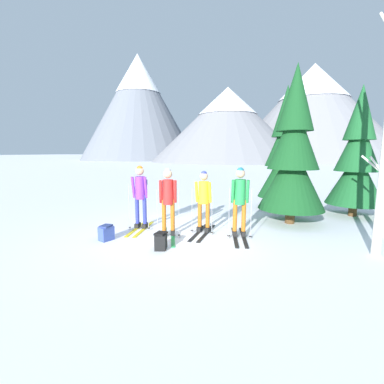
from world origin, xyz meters
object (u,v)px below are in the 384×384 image
skier_in_yellow (204,198)px  pine_tree_far (285,153)px  skier_in_red (168,198)px  skier_in_green (240,198)px  pine_tree_mid (293,153)px  pine_tree_near (357,158)px  backpack_on_snow_beside (161,241)px  skier_in_purple (141,193)px  backpack_on_snow_front (106,233)px

skier_in_yellow → pine_tree_far: size_ratio=0.36×
skier_in_red → skier_in_green: (1.74, 0.54, 0.02)m
skier_in_red → pine_tree_mid: 3.95m
skier_in_green → pine_tree_far: size_ratio=0.39×
pine_tree_near → skier_in_red: bearing=-141.1°
skier_in_red → skier_in_green: skier_in_green is taller
pine_tree_near → backpack_on_snow_beside: (-4.74, -5.01, -1.77)m
pine_tree_near → backpack_on_snow_beside: pine_tree_near is taller
skier_in_yellow → backpack_on_snow_beside: bearing=-108.1°
skier_in_purple → backpack_on_snow_front: 1.51m
pine_tree_near → pine_tree_far: pine_tree_far is taller
skier_in_red → skier_in_yellow: size_ratio=1.06×
skier_in_yellow → pine_tree_near: pine_tree_near is taller
skier_in_red → pine_tree_near: (4.99, 4.03, 0.97)m
skier_in_red → skier_in_green: size_ratio=0.99×
pine_tree_far → backpack_on_snow_beside: size_ratio=12.02×
skier_in_red → backpack_on_snow_front: size_ratio=4.61×
pine_tree_near → pine_tree_mid: pine_tree_mid is taller
skier_in_purple → backpack_on_snow_beside: 2.01m
pine_tree_near → pine_tree_far: size_ratio=0.94×
skier_in_purple → skier_in_yellow: skier_in_purple is taller
pine_tree_mid → skier_in_red: bearing=-141.9°
pine_tree_mid → pine_tree_far: (-0.26, 2.29, -0.03)m
skier_in_green → backpack_on_snow_front: size_ratio=4.66×
skier_in_red → pine_tree_mid: (2.98, 2.34, 1.14)m
backpack_on_snow_beside → pine_tree_near: bearing=46.6°
pine_tree_near → pine_tree_mid: (-2.01, -1.70, 0.16)m
backpack_on_snow_beside → backpack_on_snow_front: bearing=176.1°
skier_in_green → pine_tree_far: 4.34m
skier_in_red → pine_tree_near: size_ratio=0.41×
skier_in_purple → skier_in_yellow: (1.78, 0.24, -0.08)m
skier_in_purple → skier_in_green: skier_in_purple is taller
skier_in_yellow → backpack_on_snow_beside: 1.82m
skier_in_yellow → pine_tree_mid: (2.21, 1.73, 1.20)m
skier_in_purple → skier_in_green: size_ratio=1.00×
backpack_on_snow_front → backpack_on_snow_beside: same height
skier_in_purple → pine_tree_near: (6.00, 3.67, 0.95)m
backpack_on_snow_front → skier_in_red: bearing=34.3°
skier_in_purple → skier_in_green: 2.75m
skier_in_purple → skier_in_yellow: 1.80m
skier_in_yellow → skier_in_green: 0.97m
skier_in_green → skier_in_red: bearing=-162.7°
pine_tree_near → backpack_on_snow_beside: bearing=-133.4°
backpack_on_snow_beside → skier_in_yellow: bearing=71.9°
skier_in_yellow → backpack_on_snow_front: 2.63m
pine_tree_mid → backpack_on_snow_beside: (-2.72, -3.31, -1.94)m
pine_tree_near → skier_in_green: bearing=-133.0°
skier_in_red → pine_tree_mid: pine_tree_mid is taller
skier_in_yellow → skier_in_green: bearing=-3.9°
skier_in_red → pine_tree_near: bearing=38.9°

